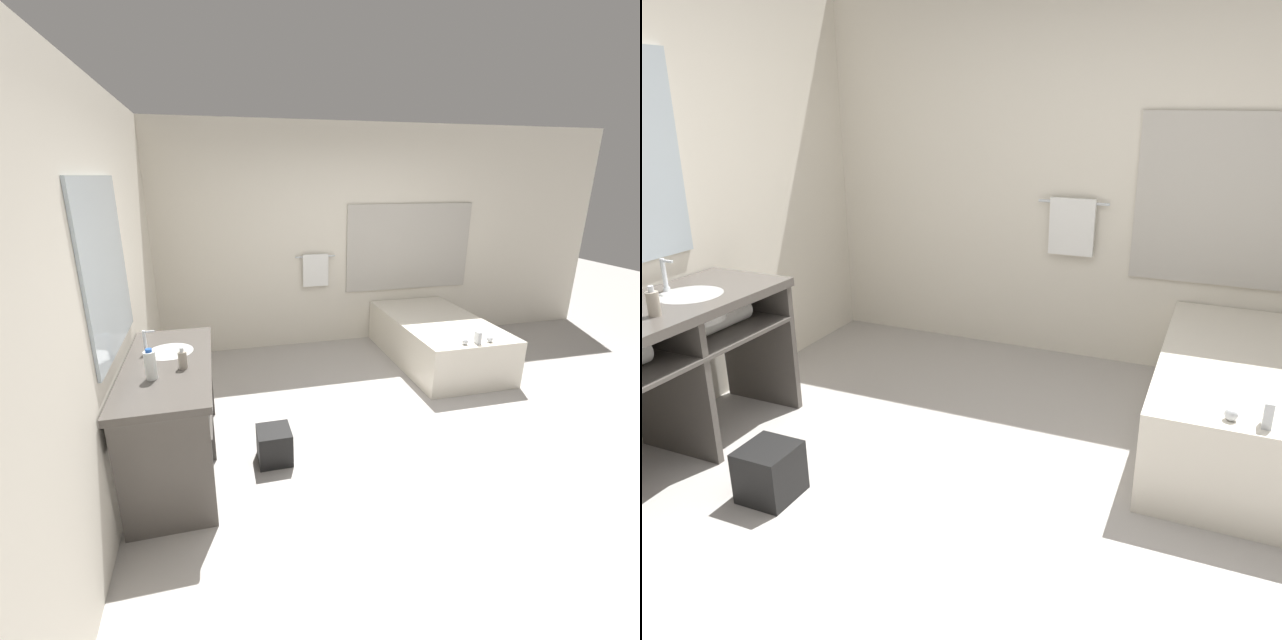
{
  "view_description": "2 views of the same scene",
  "coord_description": "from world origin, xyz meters",
  "views": [
    {
      "loc": [
        -1.52,
        -2.94,
        2.09
      ],
      "look_at": [
        -0.55,
        0.9,
        0.76
      ],
      "focal_mm": 24.0,
      "sensor_mm": 36.0,
      "label": 1
    },
    {
      "loc": [
        0.69,
        -2.16,
        1.83
      ],
      "look_at": [
        -0.54,
        0.72,
        0.72
      ],
      "focal_mm": 35.0,
      "sensor_mm": 36.0,
      "label": 2
    }
  ],
  "objects": [
    {
      "name": "ground_plane",
      "position": [
        0.0,
        0.0,
        0.0
      ],
      "size": [
        16.0,
        16.0,
        0.0
      ],
      "primitive_type": "plane",
      "color": "#A8A39E",
      "rests_on": "ground"
    },
    {
      "name": "sink_faucet",
      "position": [
        -2.05,
        0.2,
        0.93
      ],
      "size": [
        0.09,
        0.04,
        0.18
      ],
      "color": "silver",
      "rests_on": "vanity_counter"
    },
    {
      "name": "waste_bin",
      "position": [
        -1.18,
        -0.14,
        0.13
      ],
      "size": [
        0.25,
        0.25,
        0.27
      ],
      "color": "black",
      "rests_on": "ground_plane"
    },
    {
      "name": "soap_dispenser",
      "position": [
        -1.78,
        -0.13,
        0.91
      ],
      "size": [
        0.06,
        0.06,
        0.15
      ],
      "color": "gray",
      "rests_on": "vanity_counter"
    },
    {
      "name": "bathtub",
      "position": [
        0.96,
        1.3,
        0.28
      ],
      "size": [
        1.01,
        1.78,
        0.63
      ],
      "color": "silver",
      "rests_on": "ground_plane"
    },
    {
      "name": "vanity_counter",
      "position": [
        -1.89,
        0.01,
        0.62
      ],
      "size": [
        0.6,
        1.41,
        0.85
      ],
      "color": "#4C4742",
      "rests_on": "ground_plane"
    },
    {
      "name": "wall_back_with_blinds",
      "position": [
        0.03,
        2.23,
        1.34
      ],
      "size": [
        7.4,
        0.13,
        2.7
      ],
      "color": "silver",
      "rests_on": "ground_plane"
    }
  ]
}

